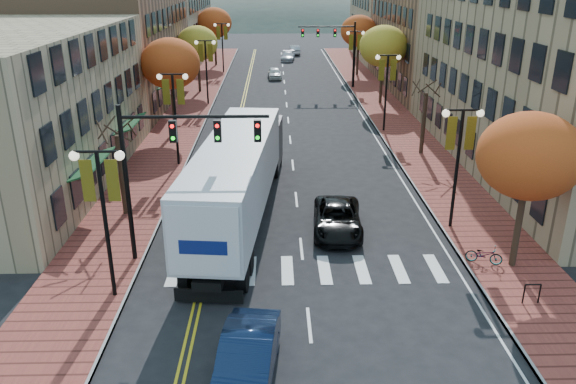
{
  "coord_description": "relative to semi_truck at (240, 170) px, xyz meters",
  "views": [
    {
      "loc": [
        -1.2,
        -19.11,
        11.93
      ],
      "look_at": [
        -0.58,
        5.57,
        2.2
      ],
      "focal_mm": 35.0,
      "sensor_mm": 36.0,
      "label": 1
    }
  ],
  "objects": [
    {
      "name": "tree_left_c",
      "position": [
        -6.05,
        32.32,
        2.46
      ],
      "size": [
        4.16,
        4.16,
        6.69
      ],
      "color": "#382619",
      "rests_on": "sidewalk_left"
    },
    {
      "name": "lamp_left_c",
      "position": [
        -4.55,
        26.32,
        1.7
      ],
      "size": [
        1.96,
        0.36,
        6.05
      ],
      "color": "black",
      "rests_on": "ground"
    },
    {
      "name": "tree_left_a",
      "position": [
        -6.05,
        0.32,
        -0.35
      ],
      "size": [
        0.28,
        0.28,
        4.2
      ],
      "color": "#382619",
      "rests_on": "sidewalk_left"
    },
    {
      "name": "lamp_right_a",
      "position": [
        10.45,
        -1.68,
        1.7
      ],
      "size": [
        1.96,
        0.36,
        6.05
      ],
      "color": "black",
      "rests_on": "ground"
    },
    {
      "name": "car_far_white",
      "position": [
        1.83,
        40.42,
        -1.95
      ],
      "size": [
        1.78,
        3.9,
        1.3
      ],
      "primitive_type": "imported",
      "rotation": [
        0.0,
        0.0,
        0.07
      ],
      "color": "silver",
      "rests_on": "ground"
    },
    {
      "name": "building_left_mid",
      "position": [
        -14.05,
        28.32,
        2.9
      ],
      "size": [
        12.0,
        24.0,
        11.0
      ],
      "primitive_type": "cube",
      "color": "brown",
      "rests_on": "ground"
    },
    {
      "name": "semi_truck",
      "position": [
        0.0,
        0.0,
        0.0
      ],
      "size": [
        4.58,
        17.97,
        4.44
      ],
      "rotation": [
        0.0,
        0.0,
        -0.1
      ],
      "color": "black",
      "rests_on": "ground"
    },
    {
      "name": "tree_right_d",
      "position": [
        11.95,
        42.32,
        2.69
      ],
      "size": [
        4.35,
        4.35,
        7.0
      ],
      "color": "#382619",
      "rests_on": "sidewalk_right"
    },
    {
      "name": "traffic_mast_far",
      "position": [
        8.42,
        34.31,
        2.33
      ],
      "size": [
        6.1,
        0.34,
        7.0
      ],
      "color": "black",
      "rests_on": "ground"
    },
    {
      "name": "lamp_left_b",
      "position": [
        -4.55,
        8.32,
        1.7
      ],
      "size": [
        1.96,
        0.36,
        6.05
      ],
      "color": "black",
      "rests_on": "ground"
    },
    {
      "name": "tree_right_c",
      "position": [
        11.95,
        26.32,
        2.85
      ],
      "size": [
        4.48,
        4.48,
        7.21
      ],
      "color": "#382619",
      "rests_on": "sidewalk_right"
    },
    {
      "name": "building_left_far",
      "position": [
        -14.05,
        53.32,
        2.15
      ],
      "size": [
        12.0,
        26.0,
        9.5
      ],
      "primitive_type": "cube",
      "color": "#9E8966",
      "rests_on": "ground"
    },
    {
      "name": "lamp_left_d",
      "position": [
        -4.55,
        44.32,
        1.7
      ],
      "size": [
        1.96,
        0.36,
        6.05
      ],
      "color": "black",
      "rests_on": "ground"
    },
    {
      "name": "tree_left_b",
      "position": [
        -6.05,
        16.32,
        2.85
      ],
      "size": [
        4.48,
        4.48,
        7.21
      ],
      "color": "#382619",
      "rests_on": "sidewalk_left"
    },
    {
      "name": "car_far_silver",
      "position": [
        3.78,
        54.63,
        -1.96
      ],
      "size": [
        2.23,
        4.57,
        1.28
      ],
      "primitive_type": "imported",
      "rotation": [
        0.0,
        0.0,
        -0.1
      ],
      "color": "#B8B8C0",
      "rests_on": "ground"
    },
    {
      "name": "tree_left_d",
      "position": [
        -6.05,
        50.32,
        3.01
      ],
      "size": [
        4.61,
        4.61,
        7.42
      ],
      "color": "#382619",
      "rests_on": "sidewalk_left"
    },
    {
      "name": "building_right_mid",
      "position": [
        21.45,
        34.32,
        2.4
      ],
      "size": [
        15.0,
        24.0,
        10.0
      ],
      "primitive_type": "cube",
      "color": "brown",
      "rests_on": "ground"
    },
    {
      "name": "lamp_right_b",
      "position": [
        10.45,
        16.32,
        1.7
      ],
      "size": [
        1.96,
        0.36,
        6.05
      ],
      "color": "black",
      "rests_on": "ground"
    },
    {
      "name": "car_far_oncoming",
      "position": [
        4.93,
        61.06,
        -1.91
      ],
      "size": [
        1.73,
        4.23,
        1.37
      ],
      "primitive_type": "imported",
      "rotation": [
        0.0,
        0.0,
        3.21
      ],
      "color": "#B0B0B8",
      "rests_on": "ground"
    },
    {
      "name": "lamp_right_c",
      "position": [
        10.45,
        34.32,
        1.7
      ],
      "size": [
        1.96,
        0.36,
        6.05
      ],
      "color": "black",
      "rests_on": "ground"
    },
    {
      "name": "sidewalk_left",
      "position": [
        -6.05,
        24.82,
        -2.52
      ],
      "size": [
        4.0,
        85.0,
        0.15
      ],
      "primitive_type": "cube",
      "color": "brown",
      "rests_on": "ground"
    },
    {
      "name": "bicycle",
      "position": [
        10.75,
        -5.51,
        -2.04
      ],
      "size": [
        1.63,
        1.04,
        0.81
      ],
      "primitive_type": "imported",
      "rotation": [
        0.0,
        0.0,
        1.21
      ],
      "color": "gray",
      "rests_on": "sidewalk_right"
    },
    {
      "name": "tree_right_b",
      "position": [
        11.95,
        10.32,
        -0.35
      ],
      "size": [
        0.28,
        0.28,
        4.2
      ],
      "color": "#382619",
      "rests_on": "sidewalk_right"
    },
    {
      "name": "ground",
      "position": [
        2.95,
        -7.68,
        -2.6
      ],
      "size": [
        200.0,
        200.0,
        0.0
      ],
      "primitive_type": "plane",
      "color": "black",
      "rests_on": "ground"
    },
    {
      "name": "tree_right_a",
      "position": [
        11.95,
        -5.68,
        2.46
      ],
      "size": [
        4.16,
        4.16,
        6.69
      ],
      "color": "#382619",
      "rests_on": "sidewalk_right"
    },
    {
      "name": "navy_sedan",
      "position": [
        0.83,
        -12.57,
        -1.82
      ],
      "size": [
        2.17,
        4.89,
        1.56
      ],
      "primitive_type": "imported",
      "rotation": [
        0.0,
        0.0,
        -0.11
      ],
      "color": "#0D1A35",
      "rests_on": "ground"
    },
    {
      "name": "traffic_mast_near",
      "position": [
        -2.53,
        -4.69,
        2.33
      ],
      "size": [
        6.1,
        0.35,
        7.0
      ],
      "color": "black",
      "rests_on": "ground"
    },
    {
      "name": "sidewalk_right",
      "position": [
        11.95,
        24.82,
        -2.52
      ],
      "size": [
        4.0,
        85.0,
        0.15
      ],
      "primitive_type": "cube",
      "color": "brown",
      "rests_on": "ground"
    },
    {
      "name": "building_right_far",
      "position": [
        21.45,
        56.32,
        2.9
      ],
      "size": [
        15.0,
        20.0,
        11.0
      ],
      "primitive_type": "cube",
      "color": "#9E8966",
      "rests_on": "ground"
    },
    {
      "name": "black_suv",
      "position": [
        4.79,
        -1.87,
        -1.9
      ],
      "size": [
        2.67,
        5.15,
        1.39
      ],
      "primitive_type": "imported",
      "rotation": [
        0.0,
        0.0,
        -0.07
      ],
      "color": "black",
      "rests_on": "ground"
    },
    {
      "name": "lamp_left_a",
      "position": [
        -4.55,
        -7.68,
        1.7
      ],
      "size": [
        1.96,
        0.36,
        6.05
      ],
      "color": "black",
      "rests_on": "ground"
    }
  ]
}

